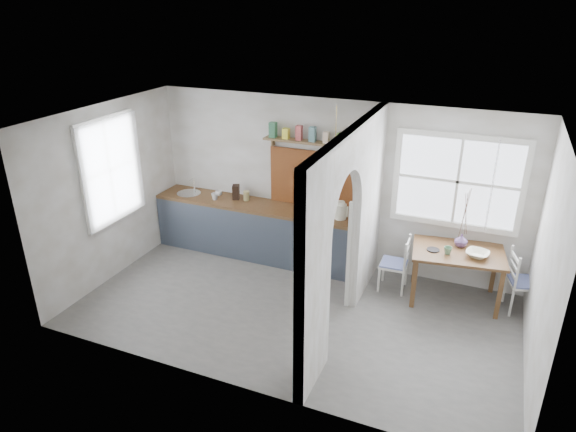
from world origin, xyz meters
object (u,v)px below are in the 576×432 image
at_px(chair_left, 394,263).
at_px(kettle, 341,210).
at_px(dining_table, 455,275).
at_px(vase, 461,240).
at_px(chair_right, 525,282).

height_order(chair_left, kettle, kettle).
relative_size(dining_table, chair_left, 1.46).
distance_m(dining_table, kettle, 1.86).
bearing_deg(vase, chair_right, -5.63).
distance_m(chair_left, vase, 0.98).
bearing_deg(dining_table, kettle, 167.88).
bearing_deg(vase, chair_left, -166.43).
bearing_deg(chair_left, dining_table, 91.07).
bearing_deg(kettle, dining_table, 17.25).
height_order(dining_table, chair_left, chair_left).
distance_m(dining_table, chair_left, 0.85).
xyz_separation_m(kettle, vase, (1.73, 0.04, -0.19)).
bearing_deg(kettle, vase, 22.65).
bearing_deg(dining_table, vase, 81.15).
bearing_deg(chair_right, chair_left, 78.94).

